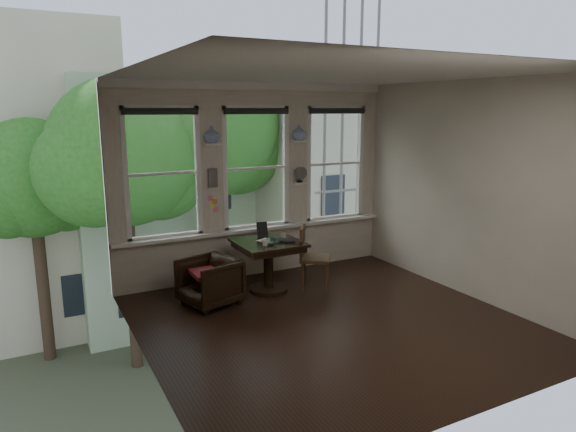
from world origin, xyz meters
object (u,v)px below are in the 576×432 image
table (268,266)px  laptop (283,242)px  mug (265,243)px  side_chair_right (315,258)px  armchair_left (209,282)px

table → laptop: size_ratio=2.45×
laptop → mug: (-0.30, -0.04, 0.03)m
table → laptop: bearing=-47.0°
side_chair_right → laptop: (-0.52, 0.03, 0.30)m
table → armchair_left: size_ratio=1.27×
armchair_left → mug: 0.92m
table → mug: (-0.14, -0.20, 0.42)m
armchair_left → mug: size_ratio=7.30×
laptop → mug: size_ratio=3.79×
table → side_chair_right: (0.67, -0.19, 0.09)m
table → mug: bearing=-125.4°
side_chair_right → mug: bearing=126.1°
laptop → mug: bearing=-146.1°
side_chair_right → table: bearing=109.4°
side_chair_right → armchair_left: bearing=122.2°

